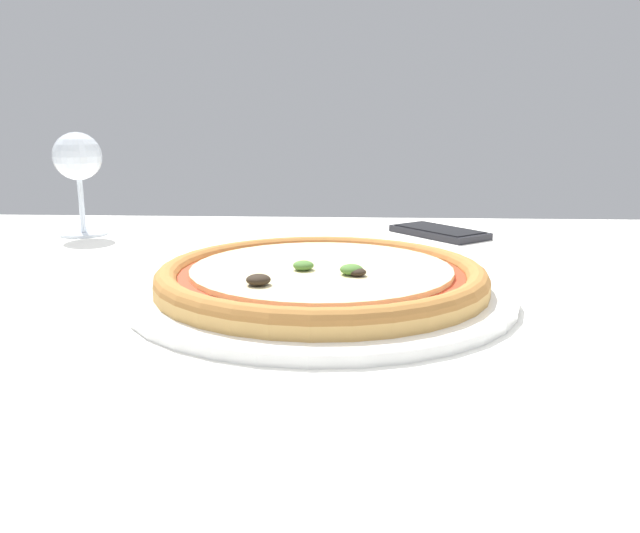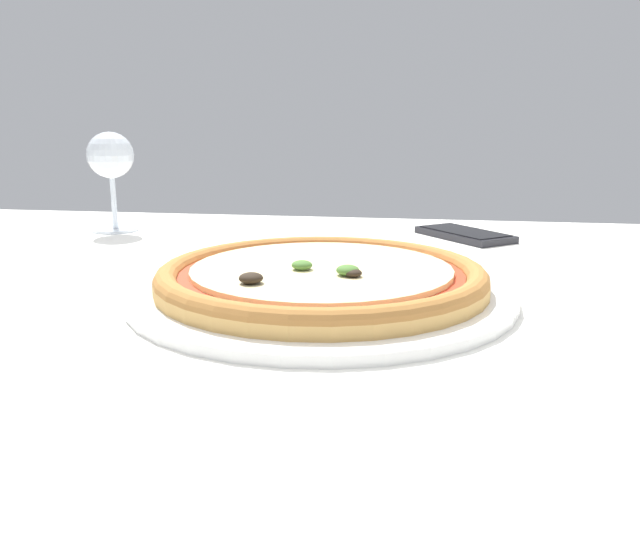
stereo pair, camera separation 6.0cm
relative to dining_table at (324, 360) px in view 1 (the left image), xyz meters
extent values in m
cube|color=brown|center=(0.00, 0.00, 0.06)|extent=(1.35, 0.84, 0.04)
cube|color=white|center=(0.00, 0.00, 0.08)|extent=(1.45, 0.94, 0.01)
cylinder|color=white|center=(0.00, -0.05, 0.09)|extent=(0.37, 0.37, 0.01)
cylinder|color=tan|center=(0.00, -0.05, 0.10)|extent=(0.32, 0.32, 0.01)
torus|color=#B27538|center=(0.00, -0.05, 0.11)|extent=(0.32, 0.32, 0.02)
cylinder|color=#BC381E|center=(0.00, -0.05, 0.11)|extent=(0.27, 0.27, 0.00)
cylinder|color=beige|center=(0.00, -0.05, 0.11)|extent=(0.25, 0.25, 0.00)
ellipsoid|color=#4C7A33|center=(-0.02, -0.07, 0.12)|extent=(0.02, 0.02, 0.01)
ellipsoid|color=#4C7A33|center=(0.03, -0.08, 0.12)|extent=(0.02, 0.02, 0.01)
ellipsoid|color=#2D2319|center=(-0.05, -0.13, 0.12)|extent=(0.02, 0.02, 0.01)
ellipsoid|color=#2D2319|center=(0.03, -0.09, 0.12)|extent=(0.02, 0.02, 0.01)
cylinder|color=silver|center=(-0.37, 0.27, 0.09)|extent=(0.07, 0.07, 0.00)
cylinder|color=silver|center=(-0.37, 0.27, 0.13)|extent=(0.01, 0.01, 0.08)
sphere|color=silver|center=(-0.37, 0.27, 0.20)|extent=(0.07, 0.07, 0.07)
cube|color=#232328|center=(0.16, 0.29, 0.09)|extent=(0.14, 0.16, 0.01)
cube|color=black|center=(0.16, 0.29, 0.10)|extent=(0.13, 0.14, 0.00)
camera|label=1|loc=(0.03, -0.63, 0.25)|focal=35.00mm
camera|label=2|loc=(0.09, -0.63, 0.25)|focal=35.00mm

